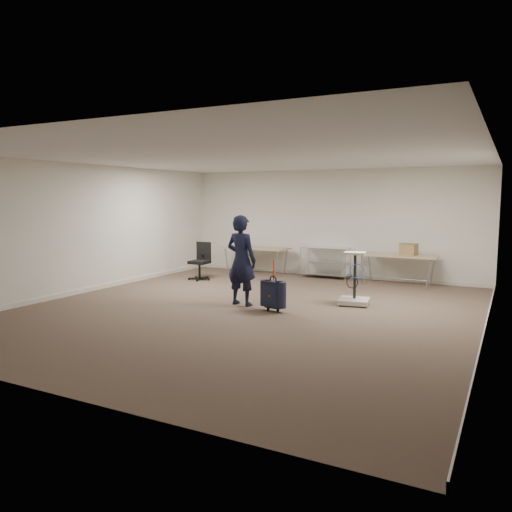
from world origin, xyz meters
The scene contains 10 objects.
ground centered at (0.00, 0.00, 0.00)m, with size 9.00×9.00×0.00m, color #4E3F2F.
room_shell centered at (0.00, 1.38, 0.05)m, with size 8.00×9.00×9.00m.
folding_table_left centered at (-1.90, 3.95, 0.68)m, with size 1.80×0.75×0.73m.
folding_table_right centered at (1.90, 3.95, 0.68)m, with size 1.80×0.75×0.73m.
wire_shelf centered at (0.00, 4.20, 0.44)m, with size 1.22×0.47×0.80m.
person centered at (-0.32, 0.29, 0.87)m, with size 0.64×0.42×1.75m, color black.
suitcase centered at (0.47, 0.06, 0.32)m, with size 0.38×0.26×0.95m.
office_chair centered at (-2.72, 2.46, 0.29)m, with size 0.58×0.58×0.95m.
equipment_cart centered at (1.61, 1.34, 0.27)m, with size 0.64×0.64×1.03m.
cardboard_box centered at (2.12, 4.02, 0.87)m, with size 0.36×0.27×0.27m, color #916143.
Camera 1 is at (4.31, -8.02, 2.07)m, focal length 35.00 mm.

